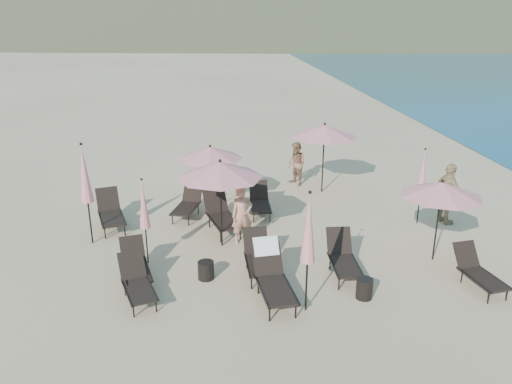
{
  "coord_description": "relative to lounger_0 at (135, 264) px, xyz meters",
  "views": [
    {
      "loc": [
        -1.86,
        -10.15,
        5.98
      ],
      "look_at": [
        -0.79,
        3.5,
        1.1
      ],
      "focal_mm": 35.0,
      "sensor_mm": 36.0,
      "label": 1
    }
  ],
  "objects": [
    {
      "name": "lounger_2",
      "position": [
        3.15,
        -0.98,
        0.14
      ],
      "size": [
        0.9,
        1.91,
        1.15
      ],
      "rotation": [
        0.0,
        0.0,
        0.13
      ],
      "color": "black",
      "rests_on": "ground"
    },
    {
      "name": "side_table_1",
      "position": [
        5.19,
        -1.22,
        -0.17
      ],
      "size": [
        0.37,
        0.37,
        0.47
      ],
      "primitive_type": "cylinder",
      "color": "black",
      "rests_on": "ground"
    },
    {
      "name": "lounger_0",
      "position": [
        0.0,
        0.0,
        0.0
      ],
      "size": [
        0.96,
        1.63,
        0.88
      ],
      "rotation": [
        0.0,
        0.0,
        0.27
      ],
      "color": "black",
      "rests_on": "ground"
    },
    {
      "name": "ground",
      "position": [
        3.88,
        -0.57,
        -0.41
      ],
      "size": [
        800.0,
        800.0,
        0.0
      ],
      "primitive_type": "plane",
      "color": "#D6BA8C",
      "rests_on": "ground"
    },
    {
      "name": "umbrella_closed_1",
      "position": [
        7.99,
        2.82,
        1.23
      ],
      "size": [
        0.28,
        0.28,
        2.36
      ],
      "color": "black",
      "rests_on": "ground"
    },
    {
      "name": "beachgoer_a",
      "position": [
        2.63,
        1.87,
        0.41
      ],
      "size": [
        0.67,
        0.51,
        1.63
      ],
      "primitive_type": "imported",
      "rotation": [
        0.0,
        0.0,
        0.22
      ],
      "color": "tan",
      "rests_on": "ground"
    },
    {
      "name": "side_table_0",
      "position": [
        1.66,
        -0.07,
        -0.19
      ],
      "size": [
        0.39,
        0.39,
        0.44
      ],
      "primitive_type": "cylinder",
      "color": "black",
      "rests_on": "ground"
    },
    {
      "name": "lounger_8",
      "position": [
        2.06,
        2.82,
        0.08
      ],
      "size": [
        1.19,
        1.95,
        1.05
      ],
      "rotation": [
        0.0,
        0.0,
        0.29
      ],
      "color": "black",
      "rests_on": "ground"
    },
    {
      "name": "lounger_7",
      "position": [
        1.04,
        3.95,
        0.02
      ],
      "size": [
        1.01,
        1.7,
        0.92
      ],
      "rotation": [
        0.0,
        0.0,
        -0.27
      ],
      "color": "black",
      "rests_on": "ground"
    },
    {
      "name": "umbrella_open_3",
      "position": [
        5.69,
        5.88,
        1.8
      ],
      "size": [
        2.32,
        2.32,
        2.5
      ],
      "color": "black",
      "rests_on": "ground"
    },
    {
      "name": "lounger_3",
      "position": [
        2.93,
        0.12,
        0.02
      ],
      "size": [
        0.69,
        1.65,
        0.93
      ],
      "rotation": [
        0.0,
        0.0,
        0.05
      ],
      "color": "black",
      "rests_on": "ground"
    },
    {
      "name": "beachgoer_c",
      "position": [
        8.83,
        2.77,
        0.52
      ],
      "size": [
        0.67,
        1.17,
        1.87
      ],
      "primitive_type": "imported",
      "rotation": [
        0.0,
        0.0,
        1.78
      ],
      "color": "tan",
      "rests_on": "ground"
    },
    {
      "name": "lounger_9",
      "position": [
        3.3,
        3.97,
        0.01
      ],
      "size": [
        0.61,
        1.58,
        0.91
      ],
      "rotation": [
        0.0,
        0.0,
        -0.0
      ],
      "color": "black",
      "rests_on": "ground"
    },
    {
      "name": "umbrella_closed_0",
      "position": [
        3.8,
        -1.6,
        1.48
      ],
      "size": [
        0.32,
        0.32,
        2.72
      ],
      "color": "black",
      "rests_on": "ground"
    },
    {
      "name": "umbrella_open_1",
      "position": [
        7.49,
        0.47,
        1.51
      ],
      "size": [
        2.02,
        2.02,
        2.17
      ],
      "color": "black",
      "rests_on": "ground"
    },
    {
      "name": "lounger_6",
      "position": [
        -1.21,
        3.29,
        0.06
      ],
      "size": [
        1.16,
        1.87,
        1.01
      ],
      "rotation": [
        0.0,
        0.0,
        0.31
      ],
      "color": "black",
      "rests_on": "ground"
    },
    {
      "name": "umbrella_open_2",
      "position": [
        1.78,
        4.32,
        1.53
      ],
      "size": [
        2.04,
        2.04,
        2.19
      ],
      "color": "black",
      "rests_on": "ground"
    },
    {
      "name": "beachgoer_b",
      "position": [
        4.88,
        6.7,
        0.39
      ],
      "size": [
        0.91,
        0.97,
        1.6
      ],
      "primitive_type": "imported",
      "rotation": [
        0.0,
        0.0,
        -1.06
      ],
      "color": "#93654C",
      "rests_on": "ground"
    },
    {
      "name": "lounger_5",
      "position": [
        7.94,
        -0.93,
        -0.01
      ],
      "size": [
        0.83,
        1.58,
        0.87
      ],
      "rotation": [
        0.0,
        0.0,
        0.18
      ],
      "color": "black",
      "rests_on": "ground"
    },
    {
      "name": "umbrella_closed_2",
      "position": [
        -1.52,
        2.17,
        1.58
      ],
      "size": [
        0.33,
        0.33,
        2.86
      ],
      "color": "black",
      "rests_on": "ground"
    },
    {
      "name": "lounger_4",
      "position": [
        4.98,
        -0.08,
        0.03
      ],
      "size": [
        0.66,
        1.65,
        0.94
      ],
      "rotation": [
        0.0,
        0.0,
        -0.02
      ],
      "color": "black",
      "rests_on": "ground"
    },
    {
      "name": "umbrella_closed_3",
      "position": [
        0.16,
        0.86,
        1.17
      ],
      "size": [
        0.27,
        0.27,
        2.27
      ],
      "color": "black",
      "rests_on": "ground"
    },
    {
      "name": "lounger_1",
      "position": [
        0.16,
        -0.84,
        -0.0
      ],
      "size": [
        1.06,
        1.63,
        0.88
      ],
      "rotation": [
        0.0,
        0.0,
        0.35
      ],
      "color": "black",
      "rests_on": "ground"
    },
    {
      "name": "umbrella_open_0",
      "position": [
        2.06,
        1.73,
        1.76
      ],
      "size": [
        2.28,
        2.28,
        2.46
      ],
      "color": "black",
      "rests_on": "ground"
    }
  ]
}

